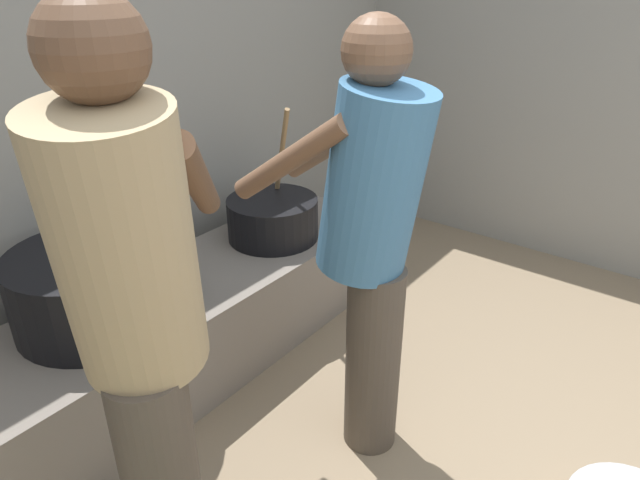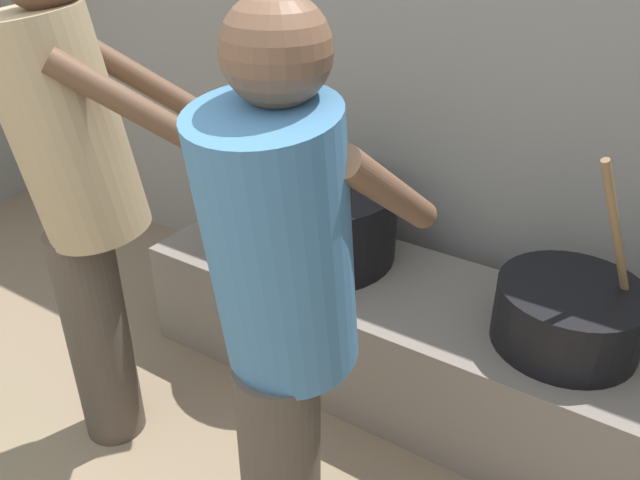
{
  "view_description": "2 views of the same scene",
  "coord_description": "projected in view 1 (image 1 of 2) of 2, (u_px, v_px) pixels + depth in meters",
  "views": [
    {
      "loc": [
        -0.98,
        0.19,
        1.66
      ],
      "look_at": [
        0.54,
        1.36,
        0.72
      ],
      "focal_mm": 31.53,
      "sensor_mm": 36.0,
      "label": 1
    },
    {
      "loc": [
        1.12,
        0.15,
        1.71
      ],
      "look_at": [
        0.19,
        1.59,
        0.74
      ],
      "focal_mm": 36.14,
      "sensor_mm": 36.0,
      "label": 2
    }
  ],
  "objects": [
    {
      "name": "hearth_ledge",
      "position": [
        205.0,
        315.0,
        2.58
      ],
      "size": [
        2.11,
        0.6,
        0.43
      ],
      "primitive_type": "cube",
      "color": "slate",
      "rests_on": "ground_plane"
    },
    {
      "name": "block_enclosure_rear",
      "position": [
        23.0,
        162.0,
        2.25
      ],
      "size": [
        5.25,
        0.2,
        1.9
      ],
      "primitive_type": "cube",
      "color": "gray",
      "rests_on": "ground_plane"
    },
    {
      "name": "cooking_pot_secondary",
      "position": [
        94.0,
        287.0,
        2.1
      ],
      "size": [
        0.6,
        0.6,
        0.29
      ],
      "color": "black",
      "rests_on": "hearth_ledge"
    },
    {
      "name": "cook_in_blue_shirt",
      "position": [
        371.0,
        231.0,
        1.83
      ],
      "size": [
        0.35,
        0.65,
        1.55
      ],
      "color": "#4C4238",
      "rests_on": "ground_plane"
    },
    {
      "name": "cooking_pot_main",
      "position": [
        273.0,
        218.0,
        2.77
      ],
      "size": [
        0.45,
        0.45,
        0.66
      ],
      "color": "black",
      "rests_on": "hearth_ledge"
    },
    {
      "name": "cook_in_tan_shirt",
      "position": [
        137.0,
        314.0,
        1.3
      ],
      "size": [
        0.71,
        0.69,
        1.63
      ],
      "color": "#4C4238",
      "rests_on": "ground_plane"
    }
  ]
}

